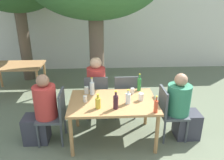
{
  "coord_description": "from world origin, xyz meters",
  "views": [
    {
      "loc": [
        -0.19,
        -3.19,
        2.35
      ],
      "look_at": [
        0.0,
        0.3,
        0.98
      ],
      "focal_mm": 35.0,
      "sensor_mm": 36.0,
      "label": 1
    }
  ],
  "objects_px": {
    "patio_chair_3": "(125,93)",
    "person_seated_0": "(41,113)",
    "patio_chair_2": "(96,94)",
    "water_bottle_2": "(92,88)",
    "green_bottle_5": "(139,84)",
    "soda_bottle_3": "(156,106)",
    "person_seated_1": "(182,109)",
    "drinking_glass_1": "(87,90)",
    "drinking_glass_0": "(132,91)",
    "drinking_glass_2": "(141,97)",
    "patio_chair_0": "(56,113)",
    "person_seated_2": "(97,88)",
    "dining_table_front": "(113,105)",
    "dining_table_back": "(16,68)",
    "water_bottle_4": "(128,98)",
    "patio_chair_1": "(169,110)",
    "wine_bottle_1": "(116,102)",
    "drinking_glass_3": "(85,99)",
    "oil_cruet_0": "(98,103)"
  },
  "relations": [
    {
      "from": "patio_chair_3",
      "to": "drinking_glass_2",
      "type": "distance_m",
      "value": 0.77
    },
    {
      "from": "patio_chair_3",
      "to": "person_seated_0",
      "type": "distance_m",
      "value": 1.63
    },
    {
      "from": "person_seated_0",
      "to": "wine_bottle_1",
      "type": "height_order",
      "value": "person_seated_0"
    },
    {
      "from": "patio_chair_2",
      "to": "drinking_glass_0",
      "type": "xyz_separation_m",
      "value": [
        0.64,
        -0.45,
        0.26
      ]
    },
    {
      "from": "patio_chair_3",
      "to": "person_seated_0",
      "type": "relative_size",
      "value": 0.76
    },
    {
      "from": "patio_chair_1",
      "to": "drinking_glass_2",
      "type": "height_order",
      "value": "patio_chair_1"
    },
    {
      "from": "dining_table_back",
      "to": "water_bottle_2",
      "type": "bearing_deg",
      "value": -43.13
    },
    {
      "from": "drinking_glass_0",
      "to": "drinking_glass_3",
      "type": "relative_size",
      "value": 1.04
    },
    {
      "from": "water_bottle_2",
      "to": "soda_bottle_3",
      "type": "height_order",
      "value": "water_bottle_2"
    },
    {
      "from": "green_bottle_5",
      "to": "drinking_glass_1",
      "type": "height_order",
      "value": "green_bottle_5"
    },
    {
      "from": "person_seated_1",
      "to": "wine_bottle_1",
      "type": "bearing_deg",
      "value": 102.6
    },
    {
      "from": "drinking_glass_1",
      "to": "water_bottle_2",
      "type": "bearing_deg",
      "value": -22.26
    },
    {
      "from": "water_bottle_4",
      "to": "drinking_glass_2",
      "type": "distance_m",
      "value": 0.25
    },
    {
      "from": "patio_chair_2",
      "to": "drinking_glass_2",
      "type": "distance_m",
      "value": 1.06
    },
    {
      "from": "patio_chair_3",
      "to": "wine_bottle_1",
      "type": "distance_m",
      "value": 1.05
    },
    {
      "from": "person_seated_0",
      "to": "wine_bottle_1",
      "type": "xyz_separation_m",
      "value": [
        1.21,
        -0.26,
        0.3
      ]
    },
    {
      "from": "patio_chair_1",
      "to": "drinking_glass_1",
      "type": "height_order",
      "value": "patio_chair_1"
    },
    {
      "from": "drinking_glass_2",
      "to": "patio_chair_2",
      "type": "bearing_deg",
      "value": 136.57
    },
    {
      "from": "patio_chair_0",
      "to": "drinking_glass_1",
      "type": "height_order",
      "value": "patio_chair_0"
    },
    {
      "from": "water_bottle_4",
      "to": "dining_table_front",
      "type": "bearing_deg",
      "value": 156.74
    },
    {
      "from": "patio_chair_3",
      "to": "green_bottle_5",
      "type": "bearing_deg",
      "value": 124.18
    },
    {
      "from": "dining_table_back",
      "to": "drinking_glass_0",
      "type": "height_order",
      "value": "drinking_glass_0"
    },
    {
      "from": "dining_table_back",
      "to": "drinking_glass_3",
      "type": "height_order",
      "value": "drinking_glass_3"
    },
    {
      "from": "water_bottle_2",
      "to": "patio_chair_0",
      "type": "bearing_deg",
      "value": -155.81
    },
    {
      "from": "drinking_glass_2",
      "to": "patio_chair_3",
      "type": "bearing_deg",
      "value": 103.96
    },
    {
      "from": "dining_table_front",
      "to": "dining_table_back",
      "type": "xyz_separation_m",
      "value": [
        -2.29,
        2.09,
        -0.01
      ]
    },
    {
      "from": "person_seated_2",
      "to": "green_bottle_5",
      "type": "bearing_deg",
      "value": 145.26
    },
    {
      "from": "water_bottle_2",
      "to": "green_bottle_5",
      "type": "xyz_separation_m",
      "value": [
        0.84,
        0.13,
        0.0
      ]
    },
    {
      "from": "dining_table_back",
      "to": "drinking_glass_3",
      "type": "relative_size",
      "value": 12.61
    },
    {
      "from": "soda_bottle_3",
      "to": "drinking_glass_1",
      "type": "distance_m",
      "value": 1.27
    },
    {
      "from": "dining_table_front",
      "to": "drinking_glass_0",
      "type": "relative_size",
      "value": 13.29
    },
    {
      "from": "drinking_glass_1",
      "to": "drinking_glass_0",
      "type": "bearing_deg",
      "value": -3.98
    },
    {
      "from": "patio_chair_2",
      "to": "wine_bottle_1",
      "type": "relative_size",
      "value": 3.11
    },
    {
      "from": "dining_table_back",
      "to": "soda_bottle_3",
      "type": "relative_size",
      "value": 4.91
    },
    {
      "from": "person_seated_1",
      "to": "patio_chair_3",
      "type": "bearing_deg",
      "value": 51.57
    },
    {
      "from": "patio_chair_2",
      "to": "drinking_glass_3",
      "type": "height_order",
      "value": "patio_chair_2"
    },
    {
      "from": "patio_chair_2",
      "to": "water_bottle_2",
      "type": "relative_size",
      "value": 2.95
    },
    {
      "from": "green_bottle_5",
      "to": "drinking_glass_1",
      "type": "distance_m",
      "value": 0.95
    },
    {
      "from": "patio_chair_0",
      "to": "oil_cruet_0",
      "type": "bearing_deg",
      "value": 72.02
    },
    {
      "from": "patio_chair_1",
      "to": "green_bottle_5",
      "type": "bearing_deg",
      "value": 48.42
    },
    {
      "from": "patio_chair_0",
      "to": "green_bottle_5",
      "type": "bearing_deg",
      "value": 105.47
    },
    {
      "from": "oil_cruet_0",
      "to": "dining_table_back",
      "type": "bearing_deg",
      "value": 131.46
    },
    {
      "from": "person_seated_2",
      "to": "soda_bottle_3",
      "type": "height_order",
      "value": "person_seated_2"
    },
    {
      "from": "drinking_glass_1",
      "to": "drinking_glass_2",
      "type": "distance_m",
      "value": 0.96
    },
    {
      "from": "dining_table_back",
      "to": "drinking_glass_3",
      "type": "xyz_separation_m",
      "value": [
        1.84,
        -2.09,
        0.14
      ]
    },
    {
      "from": "wine_bottle_1",
      "to": "water_bottle_4",
      "type": "bearing_deg",
      "value": 37.3
    },
    {
      "from": "drinking_glass_2",
      "to": "oil_cruet_0",
      "type": "bearing_deg",
      "value": -161.71
    },
    {
      "from": "dining_table_back",
      "to": "person_seated_0",
      "type": "xyz_separation_m",
      "value": [
        1.11,
        -2.09,
        -0.09
      ]
    },
    {
      "from": "dining_table_front",
      "to": "oil_cruet_0",
      "type": "distance_m",
      "value": 0.37
    },
    {
      "from": "oil_cruet_0",
      "to": "green_bottle_5",
      "type": "distance_m",
      "value": 0.97
    }
  ]
}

